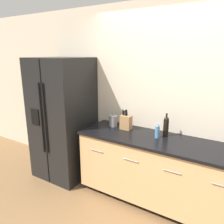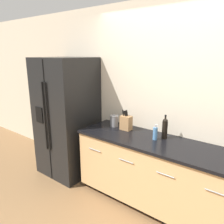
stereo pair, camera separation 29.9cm
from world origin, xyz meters
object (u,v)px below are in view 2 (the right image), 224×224
Objects in this scene: knife_block at (126,123)px; refrigerator at (67,117)px; steel_canister at (114,121)px; wine_bottle at (165,128)px; soap_dispenser at (155,133)px.

refrigerator is at bearing -170.49° from knife_block.
steel_canister is (0.81, 0.19, 0.05)m from refrigerator.
wine_bottle reaches higher than steel_canister.
soap_dispenser is at bearing 3.39° from refrigerator.
wine_bottle is at bearing 1.09° from steel_canister.
wine_bottle is at bearing 7.20° from refrigerator.
soap_dispenser is at bearing -7.77° from steel_canister.
knife_block reaches higher than soap_dispenser.
soap_dispenser is (0.49, -0.08, -0.02)m from knife_block.
knife_block is 1.45× the size of soap_dispenser.
knife_block is 0.50m from soap_dispenser.
steel_canister is at bearing 12.89° from refrigerator.
wine_bottle is at bearing 2.90° from knife_block.
soap_dispenser is 0.71m from steel_canister.
refrigerator is at bearing -176.61° from soap_dispenser.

